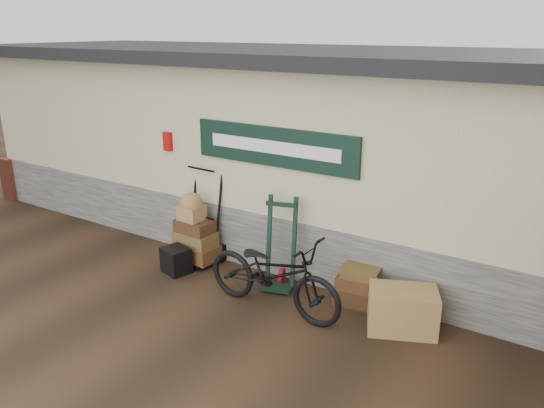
# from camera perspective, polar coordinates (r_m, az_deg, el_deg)

# --- Properties ---
(ground) EXTENTS (80.00, 80.00, 0.00)m
(ground) POSITION_cam_1_polar(r_m,az_deg,el_deg) (7.16, -2.05, -11.00)
(ground) COLOR black
(ground) RESTS_ON ground
(station_building) EXTENTS (14.40, 4.10, 3.20)m
(station_building) POSITION_cam_1_polar(r_m,az_deg,el_deg) (8.83, 8.08, 5.82)
(station_building) COLOR #4C4C47
(station_building) RESTS_ON ground
(porter_trolley) EXTENTS (0.88, 0.68, 1.69)m
(porter_trolley) POSITION_cam_1_polar(r_m,az_deg,el_deg) (8.30, -7.48, -0.49)
(porter_trolley) COLOR black
(porter_trolley) RESTS_ON ground
(green_barrow) EXTENTS (0.57, 0.52, 1.32)m
(green_barrow) POSITION_cam_1_polar(r_m,az_deg,el_deg) (7.41, 0.92, -4.27)
(green_barrow) COLOR black
(green_barrow) RESTS_ON ground
(suitcase_stack) EXTENTS (0.66, 0.47, 0.55)m
(suitcase_stack) POSITION_cam_1_polar(r_m,az_deg,el_deg) (7.21, 9.29, -8.57)
(suitcase_stack) COLOR #341910
(suitcase_stack) RESTS_ON ground
(wicker_hamper) EXTENTS (0.96, 0.81, 0.53)m
(wicker_hamper) POSITION_cam_1_polar(r_m,az_deg,el_deg) (6.74, 13.85, -11.01)
(wicker_hamper) COLOR olive
(wicker_hamper) RESTS_ON ground
(black_trunk) EXTENTS (0.46, 0.42, 0.39)m
(black_trunk) POSITION_cam_1_polar(r_m,az_deg,el_deg) (8.14, -10.28, -5.98)
(black_trunk) COLOR black
(black_trunk) RESTS_ON ground
(bicycle) EXTENTS (0.76, 2.03, 1.17)m
(bicycle) POSITION_cam_1_polar(r_m,az_deg,el_deg) (6.83, 0.12, -7.05)
(bicycle) COLOR black
(bicycle) RESTS_ON ground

